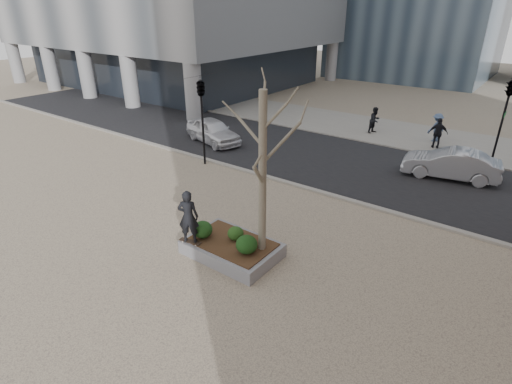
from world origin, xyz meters
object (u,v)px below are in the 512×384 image
Objects in this scene: planter at (232,249)px; police_car at (213,131)px; skateboarder at (188,217)px; skateboard at (190,242)px.

police_car reaches higher than planter.
skateboarder reaches higher than police_car.
skateboard is 11.95m from police_car.
skateboard is 0.94m from skateboarder.
skateboarder is (0.00, 0.00, 0.94)m from skateboard.
planter is 1.39m from skateboard.
police_car is at bearing 135.08° from planter.
skateboard is (-1.09, -0.82, 0.26)m from planter.
planter is 0.72× the size of police_car.
skateboard is 0.19× the size of police_car.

